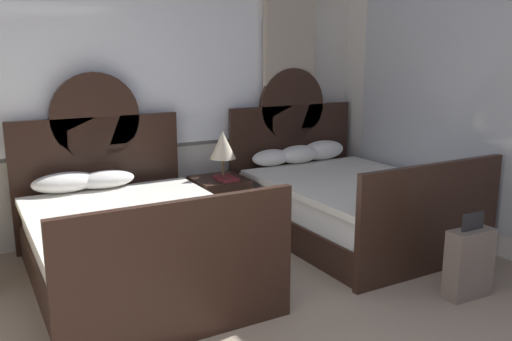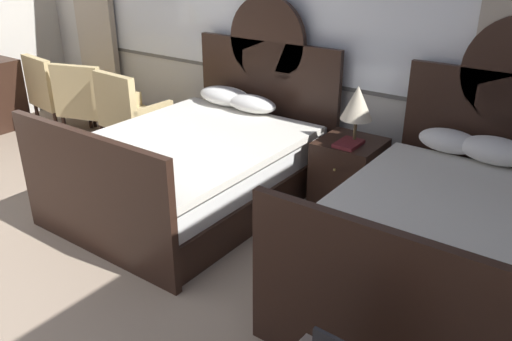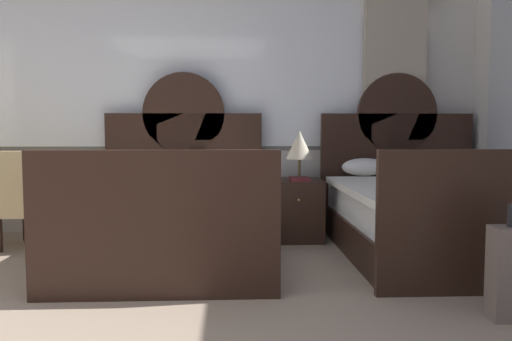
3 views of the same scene
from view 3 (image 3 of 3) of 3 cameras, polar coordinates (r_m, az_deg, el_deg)
name	(u,v)px [view 3 (image 3 of 3)]	position (r m, az deg, el deg)	size (l,w,h in m)	color
wall_back_window	(167,96)	(5.75, -9.64, 7.97)	(6.67, 0.22, 2.70)	beige
bed_near_window	(173,216)	(4.61, -8.91, -4.89)	(1.63, 2.24, 1.69)	black
bed_near_mirror	(431,213)	(4.92, 18.41, -4.42)	(1.63, 2.24, 1.69)	black
nightstand_between_beds	(295,210)	(5.29, 4.25, -4.23)	(0.52, 0.54, 0.60)	black
table_lamp_on_nightstand	(299,145)	(5.22, 4.72, 2.71)	(0.27, 0.27, 0.49)	brown
book_on_nightstand	(300,179)	(5.15, 4.73, -0.92)	(0.18, 0.26, 0.03)	maroon
armchair_by_window_left	(34,198)	(5.28, -22.85, -2.74)	(0.63, 0.63, 0.91)	tan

